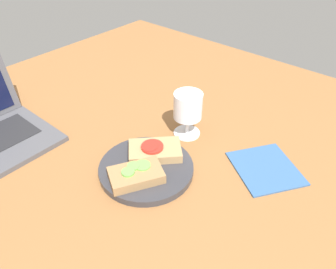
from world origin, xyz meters
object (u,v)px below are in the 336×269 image
(sandwich_with_tomato, at_px, (155,150))
(wine_glass, at_px, (188,108))
(napkin, at_px, (265,168))
(plate, at_px, (146,169))
(sandwich_with_cucumber, at_px, (136,175))

(sandwich_with_tomato, relative_size, wine_glass, 1.16)
(sandwich_with_tomato, bearing_deg, napkin, -56.63)
(plate, height_order, sandwich_with_cucumber, sandwich_with_cucumber)
(wine_glass, relative_size, napkin, 0.82)
(sandwich_with_cucumber, height_order, napkin, sandwich_with_cucumber)
(plate, distance_m, wine_glass, 0.18)
(sandwich_with_tomato, distance_m, napkin, 0.25)
(wine_glass, height_order, napkin, wine_glass)
(plate, distance_m, sandwich_with_cucumber, 0.05)
(plate, bearing_deg, sandwich_with_tomato, 16.93)
(sandwich_with_tomato, xyz_separation_m, sandwich_with_cucumber, (-0.08, -0.02, -0.00))
(sandwich_with_tomato, distance_m, wine_glass, 0.14)
(wine_glass, xyz_separation_m, napkin, (0.01, -0.22, -0.08))
(napkin, bearing_deg, wine_glass, 93.06)
(plate, xyz_separation_m, sandwich_with_cucumber, (-0.04, -0.01, 0.02))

